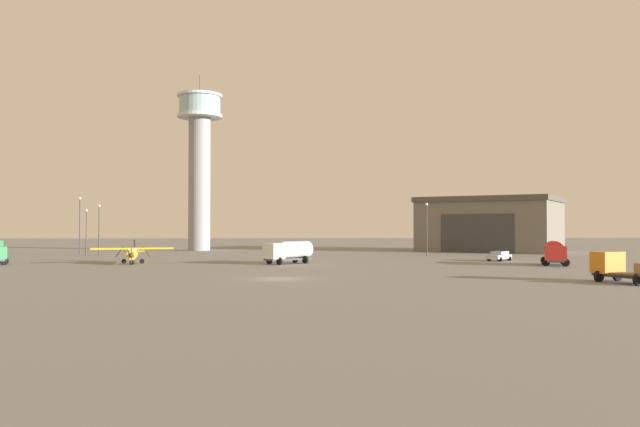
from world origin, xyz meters
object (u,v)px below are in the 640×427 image
light_post_north (427,224)px  truck_fuel_tanker_white (289,251)px  light_post_west (99,225)px  light_post_east (80,221)px  airplane_yellow (133,253)px  light_post_centre (86,227)px  car_silver (499,256)px  truck_flatbed_orange (618,268)px  control_tower (200,153)px  truck_fuel_tanker_red (555,252)px

light_post_north → truck_fuel_tanker_white: bearing=-140.1°
light_post_west → light_post_east: size_ratio=0.86×
airplane_yellow → light_post_centre: (-13.45, 24.81, 3.27)m
truck_fuel_tanker_white → light_post_west: (-31.20, 24.49, 3.44)m
car_silver → light_post_north: 16.72m
light_post_centre → truck_flatbed_orange: bearing=-41.7°
truck_flatbed_orange → light_post_east: (-63.92, 57.82, 4.57)m
truck_fuel_tanker_white → light_post_north: (22.99, 19.24, 3.55)m
truck_flatbed_orange → light_post_east: bearing=27.7°
truck_flatbed_orange → truck_fuel_tanker_white: bearing=24.0°
light_post_north → light_post_centre: bearing=172.9°
control_tower → light_post_centre: (-16.48, -19.61, -15.04)m
truck_flatbed_orange → light_post_centre: (-62.05, 55.35, 3.43)m
airplane_yellow → truck_fuel_tanker_white: bearing=75.9°
light_post_west → light_post_centre: 3.21m
truck_fuel_tanker_red → light_post_west: size_ratio=0.80×
light_post_west → truck_fuel_tanker_red: bearing=-24.8°
control_tower → car_silver: bearing=-41.2°
light_post_west → light_post_centre: size_ratio=1.10×
light_post_north → light_post_east: bearing=170.8°
truck_fuel_tanker_red → light_post_west: bearing=-92.9°
airplane_yellow → light_post_centre: 28.41m
truck_flatbed_orange → light_post_west: light_post_west is taller
airplane_yellow → light_post_centre: size_ratio=1.34×
light_post_east → light_post_north: light_post_east is taller
truck_fuel_tanker_white → light_post_west: size_ratio=0.78×
control_tower → light_post_west: control_tower is taller
truck_fuel_tanker_white → light_post_west: bearing=-77.6°
car_silver → light_post_west: light_post_west is taller
truck_fuel_tanker_red → car_silver: bearing=-139.1°
truck_flatbed_orange → car_silver: truck_flatbed_orange is taller
light_post_west → light_post_north: 54.44m
car_silver → light_post_east: light_post_east is taller
truck_flatbed_orange → truck_fuel_tanker_red: bearing=-32.3°
control_tower → truck_flatbed_orange: size_ratio=5.44×
truck_flatbed_orange → car_silver: size_ratio=1.49×
airplane_yellow → truck_flatbed_orange: 57.39m
truck_flatbed_orange → airplane_yellow: bearing=37.7°
truck_fuel_tanker_white → light_post_east: bearing=-78.3°
truck_flatbed_orange → light_post_east: light_post_east is taller
truck_fuel_tanker_white → light_post_centre: 42.95m
car_silver → truck_flatbed_orange: bearing=42.8°
car_silver → light_post_north: (-6.87, 14.57, 4.47)m
airplane_yellow → light_post_north: size_ratio=1.19×
truck_fuel_tanker_red → light_post_east: (-69.01, 34.16, 4.17)m
light_post_west → truck_fuel_tanker_white: bearing=-38.1°
airplane_yellow → light_post_west: (-10.83, 23.00, 3.67)m
airplane_yellow → truck_fuel_tanker_red: size_ratio=1.53×
truck_fuel_tanker_white → light_post_north: light_post_north is taller
truck_fuel_tanker_red → light_post_north: bearing=-135.3°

